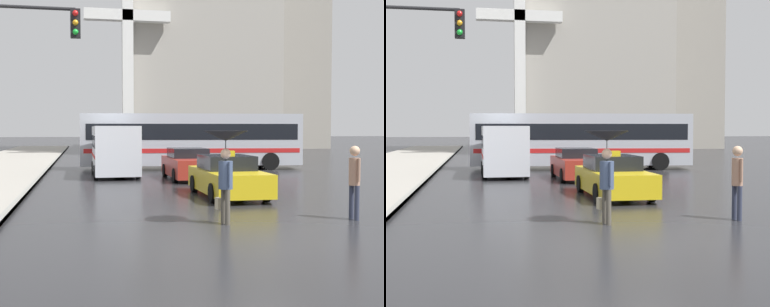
# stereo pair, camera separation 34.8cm
# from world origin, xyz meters

# --- Properties ---
(ground_plane) EXTENTS (300.00, 300.00, 0.00)m
(ground_plane) POSITION_xyz_m (0.00, 0.00, 0.00)
(ground_plane) COLOR #262628
(taxi) EXTENTS (1.91, 4.59, 1.52)m
(taxi) POSITION_xyz_m (1.46, 6.87, 0.64)
(taxi) COLOR gold
(taxi) RESTS_ON ground_plane
(sedan_red) EXTENTS (1.91, 4.61, 1.39)m
(sedan_red) POSITION_xyz_m (1.35, 13.17, 0.66)
(sedan_red) COLOR #A52D23
(sedan_red) RESTS_ON ground_plane
(ambulance_van) EXTENTS (2.14, 5.22, 2.39)m
(ambulance_van) POSITION_xyz_m (-1.81, 15.40, 1.33)
(ambulance_van) COLOR silver
(ambulance_van) RESTS_ON ground_plane
(city_bus) EXTENTS (12.31, 3.66, 3.10)m
(city_bus) POSITION_xyz_m (2.70, 19.12, 1.72)
(city_bus) COLOR #B2B7C1
(city_bus) RESTS_ON ground_plane
(pedestrian_with_umbrella) EXTENTS (1.06, 1.06, 2.21)m
(pedestrian_with_umbrella) POSITION_xyz_m (0.01, 1.77, 1.76)
(pedestrian_with_umbrella) COLOR #4C473D
(pedestrian_with_umbrella) RESTS_ON ground_plane
(pedestrian_man) EXTENTS (0.30, 0.42, 1.83)m
(pedestrian_man) POSITION_xyz_m (3.31, 1.76, 1.08)
(pedestrian_man) COLOR #2D3347
(pedestrian_man) RESTS_ON ground_plane
(traffic_light) EXTENTS (2.76, 0.38, 5.93)m
(traffic_light) POSITION_xyz_m (-4.97, 5.25, 4.06)
(traffic_light) COLOR black
(traffic_light) RESTS_ON ground_plane
(building_tower_far) EXTENTS (12.50, 9.20, 29.43)m
(building_tower_far) POSITION_xyz_m (18.37, 51.29, 14.72)
(building_tower_far) COLOR gray
(building_tower_far) RESTS_ON ground_plane
(monument_cross) EXTENTS (7.17, 0.90, 16.30)m
(monument_cross) POSITION_xyz_m (0.41, 34.93, 9.25)
(monument_cross) COLOR white
(monument_cross) RESTS_ON ground_plane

